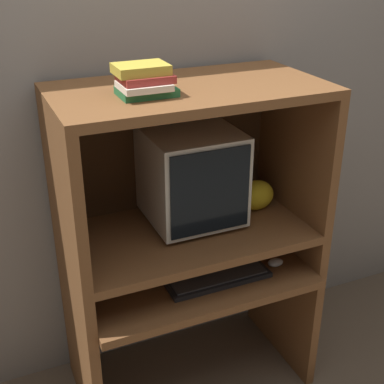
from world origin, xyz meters
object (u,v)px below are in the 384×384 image
at_px(crt_monitor, 192,176).
at_px(book_stack, 144,81).
at_px(mouse, 275,262).
at_px(keyboard, 218,278).
at_px(snack_bag, 256,195).

bearing_deg(crt_monitor, book_stack, -150.46).
bearing_deg(crt_monitor, mouse, -34.90).
height_order(crt_monitor, keyboard, crt_monitor).
xyz_separation_m(crt_monitor, mouse, (0.30, -0.21, -0.38)).
relative_size(crt_monitor, book_stack, 1.97).
bearing_deg(mouse, keyboard, -179.43).
bearing_deg(snack_bag, keyboard, -144.63).
distance_m(keyboard, mouse, 0.28).
bearing_deg(book_stack, snack_bag, 12.14).
bearing_deg(crt_monitor, snack_bag, -3.26).
relative_size(keyboard, snack_bag, 2.69).
xyz_separation_m(snack_bag, book_stack, (-0.54, -0.12, 0.59)).
height_order(mouse, book_stack, book_stack).
bearing_deg(mouse, snack_bag, 89.80).
height_order(mouse, snack_bag, snack_bag).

